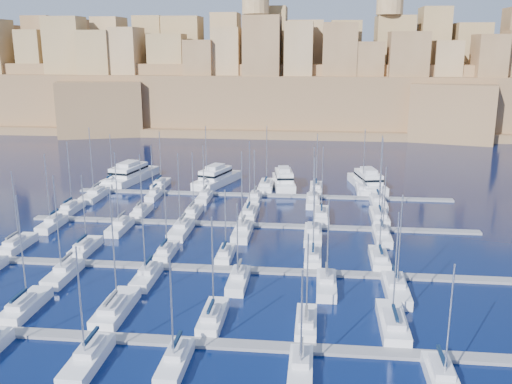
# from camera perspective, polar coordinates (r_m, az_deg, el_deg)

# --- Properties ---
(ground) EXTENTS (600.00, 600.00, 0.00)m
(ground) POSITION_cam_1_polar(r_m,az_deg,el_deg) (97.68, -1.40, -5.19)
(ground) COLOR black
(ground) RESTS_ON ground
(pontoon_near) EXTENTS (84.00, 2.00, 0.40)m
(pontoon_near) POSITION_cam_1_polar(r_m,az_deg,el_deg) (66.99, -5.42, -14.79)
(pontoon_near) COLOR slate
(pontoon_near) RESTS_ON ground
(pontoon_mid_near) EXTENTS (84.00, 2.00, 0.40)m
(pontoon_mid_near) POSITION_cam_1_polar(r_m,az_deg,el_deg) (86.51, -2.47, -7.73)
(pontoon_mid_near) COLOR slate
(pontoon_mid_near) RESTS_ON ground
(pontoon_mid_far) EXTENTS (84.00, 2.00, 0.40)m
(pontoon_mid_far) POSITION_cam_1_polar(r_m,az_deg,el_deg) (107.00, -0.69, -3.30)
(pontoon_mid_far) COLOR slate
(pontoon_mid_far) RESTS_ON ground
(pontoon_far) EXTENTS (84.00, 2.00, 0.40)m
(pontoon_far) POSITION_cam_1_polar(r_m,az_deg,el_deg) (128.00, 0.50, -0.31)
(pontoon_far) COLOR slate
(pontoon_far) RESTS_ON ground
(sailboat_1) EXTENTS (2.88, 9.61, 15.47)m
(sailboat_1) POSITION_cam_1_polar(r_m,az_deg,el_deg) (79.42, -22.08, -10.51)
(sailboat_1) COLOR white
(sailboat_1) RESTS_ON ground
(sailboat_2) EXTENTS (3.19, 10.65, 16.21)m
(sailboat_2) POSITION_cam_1_polar(r_m,az_deg,el_deg) (75.20, -13.86, -11.25)
(sailboat_2) COLOR white
(sailboat_2) RESTS_ON ground
(sailboat_3) EXTENTS (2.67, 8.90, 13.64)m
(sailboat_3) POSITION_cam_1_polar(r_m,az_deg,el_deg) (71.30, -4.34, -12.36)
(sailboat_3) COLOR white
(sailboat_3) RESTS_ON ground
(sailboat_4) EXTENTS (2.46, 8.21, 12.11)m
(sailboat_4) POSITION_cam_1_polar(r_m,az_deg,el_deg) (69.97, 5.04, -12.95)
(sailboat_4) COLOR white
(sailboat_4) RESTS_ON ground
(sailboat_5) EXTENTS (3.12, 10.41, 14.68)m
(sailboat_5) POSITION_cam_1_polar(r_m,az_deg,el_deg) (71.53, 13.51, -12.64)
(sailboat_5) COLOR white
(sailboat_5) RESTS_ON ground
(sailboat_8) EXTENTS (2.84, 9.45, 13.88)m
(sailboat_8) POSITION_cam_1_polar(r_m,az_deg,el_deg) (65.14, -16.48, -15.74)
(sailboat_8) COLOR white
(sailboat_8) RESTS_ON ground
(sailboat_9) EXTENTS (2.49, 8.31, 12.71)m
(sailboat_9) POSITION_cam_1_polar(r_m,az_deg,el_deg) (62.86, -8.09, -16.45)
(sailboat_9) COLOR white
(sailboat_9) RESTS_ON ground
(sailboat_10) EXTENTS (2.46, 8.20, 12.11)m
(sailboat_10) POSITION_cam_1_polar(r_m,az_deg,el_deg) (61.27, 4.48, -17.24)
(sailboat_10) COLOR white
(sailboat_10) RESTS_ON ground
(sailboat_11) EXTENTS (2.76, 9.21, 13.55)m
(sailboat_11) POSITION_cam_1_polar(r_m,az_deg,el_deg) (62.18, 18.15, -17.45)
(sailboat_11) COLOR white
(sailboat_11) RESTS_ON ground
(sailboat_12) EXTENTS (2.76, 9.20, 13.39)m
(sailboat_12) POSITION_cam_1_polar(r_m,az_deg,el_deg) (103.08, -22.76, -4.86)
(sailboat_12) COLOR white
(sailboat_12) RESTS_ON ground
(sailboat_13) EXTENTS (2.64, 8.79, 13.14)m
(sailboat_13) POSITION_cam_1_polar(r_m,az_deg,el_deg) (97.78, -16.69, -5.35)
(sailboat_13) COLOR white
(sailboat_13) RESTS_ON ground
(sailboat_14) EXTENTS (2.38, 7.95, 12.73)m
(sailboat_14) POSITION_cam_1_polar(r_m,az_deg,el_deg) (93.03, -8.95, -5.92)
(sailboat_14) COLOR white
(sailboat_14) RESTS_ON ground
(sailboat_15) EXTENTS (2.29, 7.64, 11.52)m
(sailboat_15) POSITION_cam_1_polar(r_m,az_deg,el_deg) (90.91, -3.08, -6.26)
(sailboat_15) COLOR white
(sailboat_15) RESTS_ON ground
(sailboat_16) EXTENTS (2.58, 8.61, 13.65)m
(sailboat_16) POSITION_cam_1_polar(r_m,az_deg,el_deg) (90.24, 5.71, -6.46)
(sailboat_16) COLOR white
(sailboat_16) RESTS_ON ground
(sailboat_17) EXTENTS (2.72, 9.08, 12.59)m
(sailboat_17) POSITION_cam_1_polar(r_m,az_deg,el_deg) (91.00, 12.23, -6.55)
(sailboat_17) COLOR white
(sailboat_17) RESTS_ON ground
(sailboat_19) EXTENTS (2.75, 9.18, 15.76)m
(sailboat_19) POSITION_cam_1_polar(r_m,az_deg,el_deg) (88.17, -18.68, -7.69)
(sailboat_19) COLOR white
(sailboat_19) RESTS_ON ground
(sailboat_20) EXTENTS (2.59, 8.65, 14.33)m
(sailboat_20) POSITION_cam_1_polar(r_m,az_deg,el_deg) (84.08, -10.87, -8.27)
(sailboat_20) COLOR white
(sailboat_20) RESTS_ON ground
(sailboat_21) EXTENTS (2.56, 8.52, 12.40)m
(sailboat_21) POSITION_cam_1_polar(r_m,az_deg,el_deg) (81.37, -1.78, -8.80)
(sailboat_21) COLOR white
(sailboat_21) RESTS_ON ground
(sailboat_22) EXTENTS (2.70, 8.99, 13.46)m
(sailboat_22) POSITION_cam_1_polar(r_m,az_deg,el_deg) (80.46, 7.05, -9.18)
(sailboat_22) COLOR white
(sailboat_22) RESTS_ON ground
(sailboat_23) EXTENTS (3.04, 10.13, 14.50)m
(sailboat_23) POSITION_cam_1_polar(r_m,az_deg,el_deg) (80.69, 13.81, -9.43)
(sailboat_23) COLOR white
(sailboat_23) RESTS_ON ground
(sailboat_24) EXTENTS (2.65, 8.84, 14.62)m
(sailboat_24) POSITION_cam_1_polar(r_m,az_deg,el_deg) (121.74, -18.01, -1.55)
(sailboat_24) COLOR white
(sailboat_24) RESTS_ON ground
(sailboat_25) EXTENTS (2.40, 7.99, 12.52)m
(sailboat_25) POSITION_cam_1_polar(r_m,az_deg,el_deg) (116.10, -11.38, -1.89)
(sailboat_25) COLOR white
(sailboat_25) RESTS_ON ground
(sailboat_26) EXTENTS (2.59, 8.63, 13.03)m
(sailboat_26) POSITION_cam_1_polar(r_m,az_deg,el_deg) (113.71, -6.31, -2.03)
(sailboat_26) COLOR white
(sailboat_26) RESTS_ON ground
(sailboat_27) EXTENTS (2.98, 9.93, 15.27)m
(sailboat_27) POSITION_cam_1_polar(r_m,az_deg,el_deg) (112.46, -0.67, -2.11)
(sailboat_27) COLOR white
(sailboat_27) RESTS_ON ground
(sailboat_28) EXTENTS (2.99, 9.96, 14.52)m
(sailboat_28) POSITION_cam_1_polar(r_m,az_deg,el_deg) (111.71, 6.55, -2.33)
(sailboat_28) COLOR white
(sailboat_28) RESTS_ON ground
(sailboat_29) EXTENTS (3.11, 10.36, 16.31)m
(sailboat_29) POSITION_cam_1_polar(r_m,az_deg,el_deg) (112.54, 12.22, -2.43)
(sailboat_29) COLOR white
(sailboat_29) RESTS_ON ground
(sailboat_30) EXTENTS (2.58, 8.61, 14.31)m
(sailboat_30) POSITION_cam_1_polar(r_m,az_deg,el_deg) (112.26, -19.72, -3.03)
(sailboat_30) COLOR white
(sailboat_30) RESTS_ON ground
(sailboat_31) EXTENTS (2.68, 8.92, 14.93)m
(sailboat_31) POSITION_cam_1_polar(r_m,az_deg,el_deg) (107.11, -13.44, -3.38)
(sailboat_31) COLOR white
(sailboat_31) RESTS_ON ground
(sailboat_32) EXTENTS (3.00, 9.99, 15.12)m
(sailboat_32) POSITION_cam_1_polar(r_m,az_deg,el_deg) (103.36, -7.50, -3.75)
(sailboat_32) COLOR white
(sailboat_32) RESTS_ON ground
(sailboat_33) EXTENTS (2.93, 9.75, 15.62)m
(sailboat_33) POSITION_cam_1_polar(r_m,az_deg,el_deg) (101.46, -1.36, -3.97)
(sailboat_33) COLOR white
(sailboat_33) RESTS_ON ground
(sailboat_34) EXTENTS (3.00, 9.98, 14.93)m
(sailboat_34) POSITION_cam_1_polar(r_m,az_deg,el_deg) (100.53, 5.73, -4.23)
(sailboat_34) COLOR white
(sailboat_34) RESTS_ON ground
(sailboat_35) EXTENTS (2.76, 9.21, 13.45)m
(sailboat_35) POSITION_cam_1_polar(r_m,az_deg,el_deg) (101.55, 12.48, -4.32)
(sailboat_35) COLOR white
(sailboat_35) RESTS_ON ground
(sailboat_36) EXTENTS (2.73, 9.10, 12.79)m
(sailboat_36) POSITION_cam_1_polar(r_m,az_deg,el_deg) (141.31, -14.20, 0.89)
(sailboat_36) COLOR white
(sailboat_36) RESTS_ON ground
(sailboat_37) EXTENTS (2.68, 8.95, 13.52)m
(sailboat_37) POSITION_cam_1_polar(r_m,az_deg,el_deg) (137.52, -9.51, 0.77)
(sailboat_37) COLOR white
(sailboat_37) RESTS_ON ground
(sailboat_38) EXTENTS (2.74, 9.13, 15.05)m
(sailboat_38) POSITION_cam_1_polar(r_m,az_deg,el_deg) (135.06, -5.00, 0.67)
(sailboat_38) COLOR white
(sailboat_38) RESTS_ON ground
(sailboat_39) EXTENTS (3.27, 10.89, 15.22)m
(sailboat_39) POSITION_cam_1_polar(r_m,az_deg,el_deg) (133.89, 1.04, 0.61)
(sailboat_39) COLOR white
(sailboat_39) RESTS_ON ground
(sailboat_40) EXTENTS (2.80, 9.35, 13.62)m
(sailboat_40) POSITION_cam_1_polar(r_m,az_deg,el_deg) (132.64, 6.03, 0.38)
(sailboat_40) COLOR white
(sailboat_40) RESTS_ON ground
(sailboat_41) EXTENTS (3.00, 10.01, 14.87)m
(sailboat_41) POSITION_cam_1_polar(r_m,az_deg,el_deg) (133.36, 10.63, 0.30)
(sailboat_41) COLOR white
(sailboat_41) RESTS_ON ground
(sailboat_42) EXTENTS (3.20, 10.67, 16.14)m
(sailboat_42) POSITION_cam_1_polar(r_m,az_deg,el_deg) (130.67, -15.81, -0.30)
(sailboat_42) COLOR white
(sailboat_42) RESTS_ON ground
(sailboat_43) EXTENTS (2.17, 7.23, 12.21)m
(sailboat_43) POSITION_cam_1_polar(r_m,az_deg,el_deg) (128.02, -10.19, -0.30)
(sailboat_43) COLOR white
(sailboat_43) RESTS_ON ground
(sailboat_44) EXTENTS (2.47, 8.24, 12.50)m
(sailboat_44) POSITION_cam_1_polar(r_m,az_deg,el_deg) (124.82, -5.18, -0.50)
(sailboat_44) COLOR white
(sailboat_44) RESTS_ON ground
(sailboat_45) EXTENTS (2.43, 8.12, 11.78)m
(sailboat_45) POSITION_cam_1_polar(r_m,az_deg,el_deg) (123.20, -0.14, -0.65)
(sailboat_45) COLOR white
(sailboat_45) RESTS_ON ground
(sailboat_46) EXTENTS (2.80, 9.32, 12.75)m
(sailboat_46) POSITION_cam_1_polar(r_m,az_deg,el_deg) (121.90, 5.72, -0.88)
(sailboat_46) COLOR white
(sailboat_46) RESTS_ON ground
(sailboat_47) EXTENTS (3.05, 10.16, 15.42)m
(sailboat_47) POSITION_cam_1_polar(r_m,az_deg,el_deg) (122.18, 12.14, -1.09)
(sailboat_47) COLOR white
(sailboat_47) RESTS_ON ground
(motor_yacht_a) EXTENTS (9.45, 20.43, 5.25)m
(motor_yacht_a) POSITION_cam_1_polar(r_m,az_deg,el_deg) (145.25, -12.48, 1.76)
(motor_yacht_a) COLOR white
(motor_yacht_a) RESTS_ON ground
(motor_yacht_b) EXTENTS (9.95, 17.53, 5.25)m
(motor_yacht_b) POSITION_cam_1_polar(r_m,az_deg,el_deg) (138.47, -3.98, 1.45)
(motor_yacht_b) COLOR white
(motor_yacht_b) RESTS_ON ground
(motor_yacht_c) EXTENTS (6.56, 15.43, 5.25)m
(motor_yacht_c) POSITION_cam_1_polar(r_m,az_deg,el_deg) (135.67, 2.79, 1.19)
(motor_yacht_c) COLOR white
(motor_yacht_c) RESTS_ON ground
(motor_yacht_d) EXTENTS (8.53, 17.67, 5.25)m
(motor_yacht_d) POSITION_cam_1_polar(r_m,az_deg,el_deg) (136.91, 11.09, 1.06)
(motor_yacht_d) COLOR white
(motor_yacht_d) RESTS_ON ground
(fortified_city) EXTENTS (460.00, 108.95, 59.52)m
(fortified_city) POSITION_cam_1_polar(r_m,az_deg,el_deg) (247.37, 3.41, 10.26)
(fortified_city) COLOR brown
(fortified_city) RESTS_ON ground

